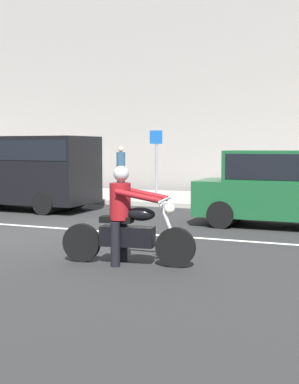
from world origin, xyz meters
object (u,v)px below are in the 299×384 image
(motorcycle_with_rider_crimson, at_px, (127,224))
(parked_van_black, at_px, (20,167))
(pedestrian_bystander, at_px, (121,165))
(parked_hatchback_forest_green, at_px, (278,187))
(street_sign_post, at_px, (156,157))

(motorcycle_with_rider_crimson, distance_m, parked_van_black, 8.33)
(motorcycle_with_rider_crimson, xyz_separation_m, pedestrian_bystander, (-5.35, 10.78, 0.51))
(parked_van_black, xyz_separation_m, pedestrian_bystander, (0.83, 5.23, -0.11))
(parked_van_black, xyz_separation_m, parked_hatchback_forest_green, (7.74, -0.53, -0.34))
(motorcycle_with_rider_crimson, distance_m, pedestrian_bystander, 12.05)
(pedestrian_bystander, bearing_deg, parked_hatchback_forest_green, -39.82)
(parked_hatchback_forest_green, distance_m, pedestrian_bystander, 9.00)
(motorcycle_with_rider_crimson, xyz_separation_m, street_sign_post, (-3.04, 8.74, 0.90))
(street_sign_post, bearing_deg, parked_van_black, -134.51)
(parked_van_black, distance_m, street_sign_post, 4.48)
(street_sign_post, bearing_deg, pedestrian_bystander, 138.41)
(parked_van_black, relative_size, pedestrian_bystander, 2.62)
(parked_van_black, height_order, pedestrian_bystander, parked_van_black)
(parked_van_black, relative_size, parked_hatchback_forest_green, 1.22)
(motorcycle_with_rider_crimson, xyz_separation_m, parked_van_black, (-6.17, 5.55, 0.62))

